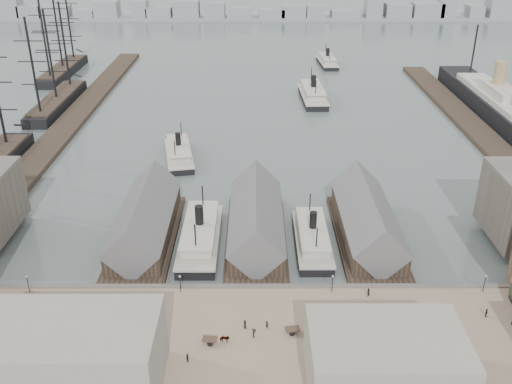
{
  "coord_description": "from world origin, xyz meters",
  "views": [
    {
      "loc": [
        -0.26,
        -99.87,
        69.44
      ],
      "look_at": [
        0.0,
        30.0,
        6.0
      ],
      "focal_mm": 40.0,
      "sensor_mm": 36.0,
      "label": 1
    }
  ],
  "objects_px": {
    "ocean_steamer": "(495,103)",
    "ferry_docked_west": "(200,235)",
    "horse_cart_left": "(47,313)",
    "horse_cart_right": "(303,331)",
    "horse_cart_center": "(219,339)"
  },
  "relations": [
    {
      "from": "horse_cart_center",
      "to": "horse_cart_right",
      "type": "xyz_separation_m",
      "value": [
        14.8,
        2.13,
        0.02
      ]
    },
    {
      "from": "ferry_docked_west",
      "to": "horse_cart_right",
      "type": "xyz_separation_m",
      "value": [
        21.33,
        -34.37,
        0.32
      ]
    },
    {
      "from": "ferry_docked_west",
      "to": "horse_cart_right",
      "type": "distance_m",
      "value": 40.45
    },
    {
      "from": "horse_cart_left",
      "to": "horse_cart_right",
      "type": "xyz_separation_m",
      "value": [
        47.27,
        -5.26,
        -0.04
      ]
    },
    {
      "from": "ferry_docked_west",
      "to": "horse_cart_center",
      "type": "relative_size",
      "value": 6.06
    },
    {
      "from": "horse_cart_left",
      "to": "horse_cart_right",
      "type": "height_order",
      "value": "horse_cart_left"
    },
    {
      "from": "horse_cart_center",
      "to": "horse_cart_left",
      "type": "bearing_deg",
      "value": 83.89
    },
    {
      "from": "horse_cart_center",
      "to": "horse_cart_right",
      "type": "distance_m",
      "value": 14.96
    },
    {
      "from": "horse_cart_left",
      "to": "horse_cart_center",
      "type": "xyz_separation_m",
      "value": [
        32.47,
        -7.39,
        -0.05
      ]
    },
    {
      "from": "ferry_docked_west",
      "to": "horse_cart_center",
      "type": "bearing_deg",
      "value": -79.87
    },
    {
      "from": "ocean_steamer",
      "to": "horse_cart_right",
      "type": "bearing_deg",
      "value": -122.46
    },
    {
      "from": "ocean_steamer",
      "to": "horse_cart_left",
      "type": "distance_m",
      "value": 181.91
    },
    {
      "from": "ocean_steamer",
      "to": "ferry_docked_west",
      "type": "bearing_deg",
      "value": -137.22
    },
    {
      "from": "horse_cart_left",
      "to": "horse_cart_right",
      "type": "relative_size",
      "value": 0.98
    },
    {
      "from": "ocean_steamer",
      "to": "horse_cart_center",
      "type": "height_order",
      "value": "ocean_steamer"
    }
  ]
}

